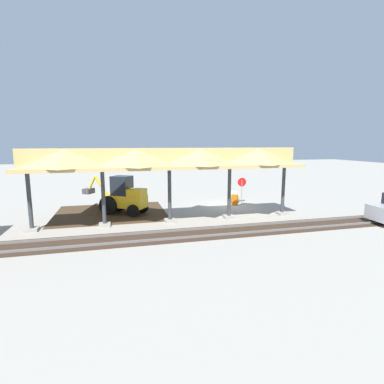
# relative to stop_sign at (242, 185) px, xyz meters

# --- Properties ---
(ground_plane) EXTENTS (120.00, 120.00, 0.00)m
(ground_plane) POSITION_rel_stop_sign_xyz_m (1.51, 0.61, -1.62)
(ground_plane) COLOR #9E998E
(dirt_work_zone) EXTENTS (8.07, 7.00, 0.01)m
(dirt_work_zone) POSITION_rel_stop_sign_xyz_m (11.00, 0.92, -1.62)
(dirt_work_zone) COLOR #42301E
(dirt_work_zone) RESTS_ON ground
(platform_canopy) EXTENTS (17.95, 3.20, 4.90)m
(platform_canopy) POSITION_rel_stop_sign_xyz_m (7.16, 4.59, 2.56)
(platform_canopy) COLOR #9E998E
(platform_canopy) RESTS_ON ground
(rail_tracks) EXTENTS (60.00, 2.58, 0.15)m
(rail_tracks) POSITION_rel_stop_sign_xyz_m (1.51, 7.62, -1.59)
(rail_tracks) COLOR slate
(rail_tracks) RESTS_ON ground
(stop_sign) EXTENTS (0.76, 0.07, 2.25)m
(stop_sign) POSITION_rel_stop_sign_xyz_m (0.00, 0.00, 0.00)
(stop_sign) COLOR gray
(stop_sign) RESTS_ON ground
(backhoe) EXTENTS (4.86, 3.80, 2.82)m
(backhoe) POSITION_rel_stop_sign_xyz_m (10.09, 1.32, -0.35)
(backhoe) COLOR yellow
(backhoe) RESTS_ON ground
(dirt_mound) EXTENTS (4.94, 4.94, 1.48)m
(dirt_mound) POSITION_rel_stop_sign_xyz_m (12.03, 0.44, -1.62)
(dirt_mound) COLOR #42301E
(dirt_mound) RESTS_ON ground
(concrete_pipe) EXTENTS (1.26, 1.29, 1.01)m
(concrete_pipe) POSITION_rel_stop_sign_xyz_m (0.45, -0.70, -1.11)
(concrete_pipe) COLOR #9E9384
(concrete_pipe) RESTS_ON ground
(traffic_barrel) EXTENTS (0.56, 0.56, 0.90)m
(traffic_barrel) POSITION_rel_stop_sign_xyz_m (0.83, 0.47, -1.17)
(traffic_barrel) COLOR orange
(traffic_barrel) RESTS_ON ground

